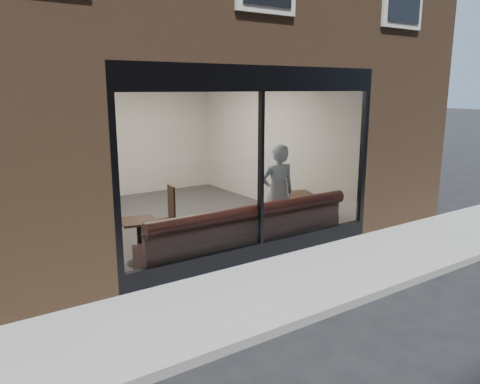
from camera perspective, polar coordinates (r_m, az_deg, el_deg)
ground at (r=6.66m, az=13.37°, el=-13.18°), size 120.00×120.00×0.00m
sidewalk_near at (r=7.29m, az=7.48°, el=-10.53°), size 40.00×2.00×0.01m
kerb_near at (r=6.60m, az=13.72°, el=-12.85°), size 40.00×0.10×0.12m
host_building_pier_right at (r=14.60m, az=0.32°, el=7.62°), size 2.50×12.00×3.20m
host_building_backfill at (r=15.68m, az=-17.62°, el=7.38°), size 5.00×6.00×3.20m
cafe_floor at (r=10.43m, az=-7.30°, el=-3.31°), size 6.00×6.00×0.00m
cafe_ceiling at (r=10.05m, az=-7.81°, el=14.36°), size 6.00×6.00×0.00m
cafe_wall_back at (r=12.84m, az=-13.65°, el=6.60°), size 5.00×0.00×5.00m
cafe_wall_left at (r=9.28m, az=-21.41°, el=3.93°), size 0.00×6.00×6.00m
cafe_wall_right at (r=11.45m, az=3.69°, el=6.24°), size 0.00×6.00×6.00m
storefront_kick at (r=8.00m, az=2.47°, el=-7.21°), size 5.00×0.10×0.30m
storefront_header at (r=7.53m, az=2.68°, el=13.66°), size 5.00×0.10×0.40m
storefront_mullion at (r=7.64m, az=2.56°, el=2.72°), size 0.06×0.10×2.50m
storefront_glass at (r=7.61m, az=2.70°, el=2.69°), size 4.80×0.00×4.80m
banquette at (r=8.28m, az=0.81°, el=-5.96°), size 4.00×0.55×0.45m
person at (r=8.81m, az=4.59°, el=-0.13°), size 0.76×0.58×1.85m
cafe_table_left at (r=7.78m, az=-12.26°, el=-3.49°), size 0.66×0.66×0.04m
cafe_table_right at (r=9.52m, az=6.85°, el=-0.36°), size 0.88×0.88×0.04m
cafe_chair_left at (r=9.55m, az=-9.36°, el=-3.49°), size 0.42×0.42×0.04m
cafe_chair_right at (r=10.06m, az=4.31°, el=-2.54°), size 0.53×0.53×0.04m
wall_poster at (r=8.64m, az=-20.03°, el=2.58°), size 0.02×0.63×0.84m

